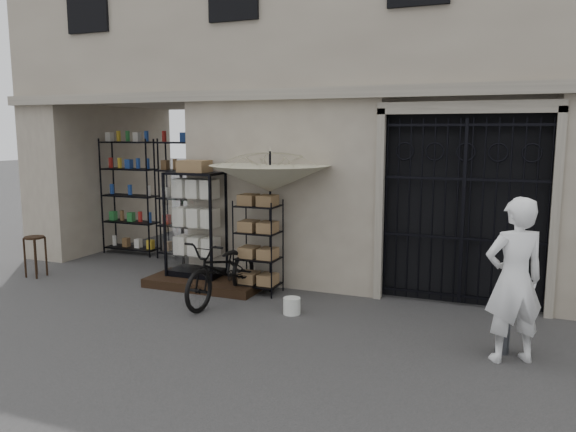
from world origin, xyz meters
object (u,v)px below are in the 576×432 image
at_px(white_bucket, 292,306).
at_px(shopkeeper, 509,360).
at_px(market_umbrella, 270,171).
at_px(steel_bollard, 504,317).
at_px(wooden_stool, 35,255).
at_px(wire_rack, 258,248).
at_px(display_cabinet, 196,229).
at_px(bicycle, 223,301).

relative_size(white_bucket, shopkeeper, 0.13).
height_order(market_umbrella, steel_bollard, market_umbrella).
bearing_deg(wooden_stool, wire_rack, 7.99).
distance_m(market_umbrella, white_bucket, 2.24).
height_order(display_cabinet, wire_rack, display_cabinet).
distance_m(white_bucket, steel_bollard, 2.94).
bearing_deg(shopkeeper, white_bucket, -39.95).
height_order(display_cabinet, steel_bollard, display_cabinet).
bearing_deg(bicycle, display_cabinet, 145.21).
distance_m(bicycle, shopkeeper, 4.29).
height_order(wire_rack, market_umbrella, market_umbrella).
xyz_separation_m(display_cabinet, bicycle, (0.94, -0.76, -0.96)).
bearing_deg(steel_bollard, shopkeeper, -66.61).
relative_size(market_umbrella, white_bucket, 11.09).
bearing_deg(white_bucket, shopkeeper, -11.62).
bearing_deg(steel_bollard, white_bucket, 171.99).
height_order(steel_bollard, shopkeeper, steel_bollard).
bearing_deg(wooden_stool, steel_bollard, -4.49).
bearing_deg(wooden_stool, display_cabinet, 13.38).
xyz_separation_m(bicycle, steel_bollard, (4.13, -0.59, 0.45)).
bearing_deg(wire_rack, shopkeeper, -32.55).
bearing_deg(market_umbrella, wire_rack, -148.64).
height_order(display_cabinet, wooden_stool, display_cabinet).
height_order(market_umbrella, wooden_stool, market_umbrella).
bearing_deg(bicycle, wire_rack, 67.78).
bearing_deg(bicycle, white_bucket, -4.17).
xyz_separation_m(white_bucket, bicycle, (-1.23, 0.18, -0.12)).
relative_size(wire_rack, bicycle, 0.81).
relative_size(display_cabinet, wooden_stool, 2.61).
distance_m(market_umbrella, wooden_stool, 4.75).
bearing_deg(steel_bollard, wooden_stool, 175.51).
bearing_deg(wire_rack, bicycle, -128.67).
height_order(wire_rack, wooden_stool, wire_rack).
height_order(white_bucket, steel_bollard, steel_bollard).
xyz_separation_m(market_umbrella, bicycle, (-0.49, -0.75, -2.02)).
distance_m(display_cabinet, bicycle, 1.54).
height_order(display_cabinet, shopkeeper, display_cabinet).
height_order(bicycle, steel_bollard, bicycle).
height_order(market_umbrella, shopkeeper, market_umbrella).
bearing_deg(bicycle, wooden_stool, -176.60).
relative_size(wire_rack, shopkeeper, 0.80).
relative_size(wooden_stool, steel_bollard, 0.83).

